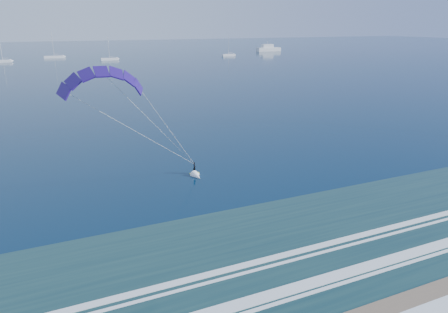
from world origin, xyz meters
name	(u,v)px	position (x,y,z in m)	size (l,w,h in m)	color
kitesurfer_rig	(154,125)	(-10.30, 26.24, 7.84)	(17.34, 9.65, 15.56)	#E1F91D
motor_yacht	(268,49)	(117.72, 226.60, 1.81)	(16.64, 4.44, 6.66)	white
sailboat_1	(3,61)	(-39.03, 208.34, 0.68)	(7.77, 2.40, 10.80)	white
sailboat_2	(54,57)	(-15.50, 225.92, 0.69)	(10.44, 2.40, 13.84)	white
sailboat_3	(110,59)	(9.87, 199.51, 0.68)	(8.59, 2.40, 11.94)	white
sailboat_4	(229,55)	(76.47, 199.73, 0.67)	(7.71, 2.40, 10.66)	white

